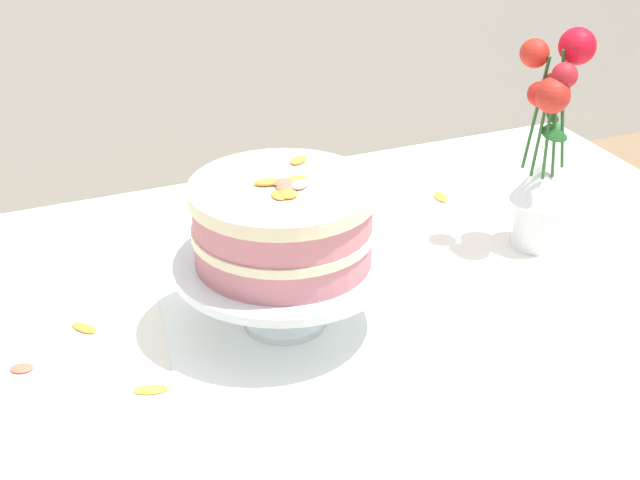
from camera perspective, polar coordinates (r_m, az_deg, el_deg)
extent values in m
cube|color=white|center=(1.35, 1.33, -4.80)|extent=(1.40, 1.00, 0.03)
cylinder|color=brown|center=(2.10, 11.85, -4.34)|extent=(0.06, 0.06, 0.71)
cube|color=white|center=(1.31, -2.05, -5.02)|extent=(0.36, 0.36, 0.00)
cylinder|color=silver|center=(1.31, -2.05, -4.78)|extent=(0.11, 0.11, 0.01)
cylinder|color=silver|center=(1.28, -2.08, -3.19)|extent=(0.03, 0.03, 0.07)
cylinder|color=silver|center=(1.26, -2.12, -1.49)|extent=(0.29, 0.29, 0.01)
cylinder|color=#CC7A84|center=(1.25, -2.14, -0.48)|extent=(0.23, 0.23, 0.04)
cylinder|color=beige|center=(1.24, -2.16, 0.56)|extent=(0.24, 0.24, 0.01)
cylinder|color=#CC7A84|center=(1.23, -2.18, 1.61)|extent=(0.23, 0.23, 0.04)
cylinder|color=beige|center=(1.21, -2.20, 2.83)|extent=(0.24, 0.24, 0.02)
ellipsoid|color=orange|center=(1.22, -1.28, 3.55)|extent=(0.03, 0.03, 0.01)
ellipsoid|color=#E56B51|center=(1.21, -2.17, 3.39)|extent=(0.03, 0.03, 0.01)
ellipsoid|color=pink|center=(1.21, -1.19, 3.35)|extent=(0.04, 0.04, 0.01)
ellipsoid|color=orange|center=(1.28, -1.28, 4.74)|extent=(0.04, 0.03, 0.00)
ellipsoid|color=#E56B51|center=(1.20, -2.10, 3.14)|extent=(0.03, 0.03, 0.01)
ellipsoid|color=orange|center=(1.18, -1.91, 2.74)|extent=(0.03, 0.03, 0.01)
ellipsoid|color=orange|center=(1.18, -2.44, 2.66)|extent=(0.02, 0.03, 0.00)
ellipsoid|color=orange|center=(1.21, -3.12, 3.44)|extent=(0.04, 0.02, 0.01)
cylinder|color=silver|center=(1.53, 12.69, 1.02)|extent=(0.08, 0.08, 0.08)
cone|color=silver|center=(1.50, 12.97, 3.44)|extent=(0.09, 0.09, 0.06)
cylinder|color=#2D6028|center=(1.48, 14.13, 7.43)|extent=(0.03, 0.01, 0.19)
sphere|color=red|center=(1.46, 14.95, 11.00)|extent=(0.05, 0.05, 0.05)
ellipsoid|color=#236B2D|center=(1.49, 13.55, 6.40)|extent=(0.05, 0.03, 0.01)
cylinder|color=#2D6028|center=(1.48, 13.32, 6.36)|extent=(0.01, 0.01, 0.13)
sphere|color=red|center=(1.46, 13.62, 8.85)|extent=(0.04, 0.04, 0.04)
ellipsoid|color=#236B2D|center=(1.48, 13.57, 7.05)|extent=(0.04, 0.05, 0.01)
cylinder|color=#2D6028|center=(1.47, 12.61, 7.28)|extent=(0.02, 0.03, 0.18)
sphere|color=red|center=(1.45, 12.55, 10.71)|extent=(0.04, 0.04, 0.04)
cylinder|color=#2D6028|center=(1.46, 12.83, 6.06)|extent=(0.02, 0.01, 0.13)
sphere|color=red|center=(1.44, 12.85, 8.39)|extent=(0.04, 0.04, 0.04)
cylinder|color=#2D6028|center=(1.46, 13.27, 5.98)|extent=(0.01, 0.02, 0.13)
sphere|color=red|center=(1.43, 13.55, 8.30)|extent=(0.05, 0.05, 0.05)
cylinder|color=#2D6028|center=(1.46, 13.69, 6.54)|extent=(0.01, 0.02, 0.16)
sphere|color=red|center=(1.43, 14.24, 9.40)|extent=(0.04, 0.04, 0.04)
ellipsoid|color=#236B2D|center=(1.45, 13.68, 6.02)|extent=(0.03, 0.05, 0.02)
ellipsoid|color=yellow|center=(1.21, -9.95, -8.68)|extent=(0.05, 0.03, 0.00)
ellipsoid|color=yellow|center=(1.68, 7.13, 2.56)|extent=(0.03, 0.04, 0.01)
ellipsoid|color=#E56B51|center=(1.28, -17.19, -7.23)|extent=(0.03, 0.03, 0.00)
ellipsoid|color=orange|center=(1.34, -13.74, -5.06)|extent=(0.04, 0.04, 0.00)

